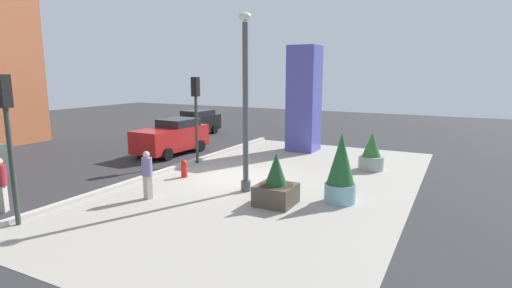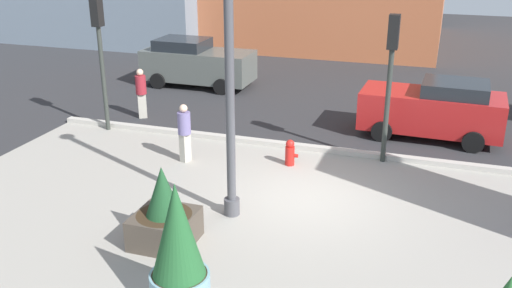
{
  "view_description": "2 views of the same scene",
  "coord_description": "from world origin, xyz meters",
  "px_view_note": "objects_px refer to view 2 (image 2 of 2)",
  "views": [
    {
      "loc": [
        -13.73,
        -8.19,
        4.3
      ],
      "look_at": [
        -0.14,
        -1.12,
        1.54
      ],
      "focal_mm": 27.87,
      "sensor_mm": 36.0,
      "label": 1
    },
    {
      "loc": [
        2.75,
        -12.17,
        6.2
      ],
      "look_at": [
        -0.99,
        -0.86,
        1.61
      ],
      "focal_mm": 39.6,
      "sensor_mm": 36.0,
      "label": 2
    }
  ],
  "objects_px": {
    "lamp_post": "(230,85)",
    "traffic_light_corner": "(391,64)",
    "fire_hydrant": "(290,153)",
    "car_curb_east": "(196,63)",
    "car_far_lane": "(433,109)",
    "pedestrian_on_sidewalk": "(184,130)",
    "traffic_light_far_side": "(100,42)",
    "pedestrian_crossing": "(141,91)",
    "potted_plant_curbside": "(164,215)",
    "potted_plant_mid_plaza": "(178,251)"
  },
  "relations": [
    {
      "from": "car_far_lane",
      "to": "car_curb_east",
      "type": "height_order",
      "value": "car_curb_east"
    },
    {
      "from": "car_curb_east",
      "to": "car_far_lane",
      "type": "bearing_deg",
      "value": -19.64
    },
    {
      "from": "lamp_post",
      "to": "car_far_lane",
      "type": "xyz_separation_m",
      "value": [
        4.15,
        6.8,
        -2.16
      ]
    },
    {
      "from": "potted_plant_curbside",
      "to": "traffic_light_corner",
      "type": "relative_size",
      "value": 0.42
    },
    {
      "from": "fire_hydrant",
      "to": "pedestrian_crossing",
      "type": "bearing_deg",
      "value": 157.5
    },
    {
      "from": "lamp_post",
      "to": "pedestrian_on_sidewalk",
      "type": "xyz_separation_m",
      "value": [
        -2.35,
        2.56,
        -2.15
      ]
    },
    {
      "from": "lamp_post",
      "to": "traffic_light_corner",
      "type": "distance_m",
      "value": 5.22
    },
    {
      "from": "lamp_post",
      "to": "fire_hydrant",
      "type": "distance_m",
      "value": 4.24
    },
    {
      "from": "potted_plant_curbside",
      "to": "lamp_post",
      "type": "bearing_deg",
      "value": 61.58
    },
    {
      "from": "traffic_light_far_side",
      "to": "pedestrian_on_sidewalk",
      "type": "height_order",
      "value": "traffic_light_far_side"
    },
    {
      "from": "traffic_light_far_side",
      "to": "pedestrian_on_sidewalk",
      "type": "xyz_separation_m",
      "value": [
        3.54,
        -1.65,
        -1.94
      ]
    },
    {
      "from": "lamp_post",
      "to": "fire_hydrant",
      "type": "bearing_deg",
      "value": 80.9
    },
    {
      "from": "potted_plant_curbside",
      "to": "traffic_light_corner",
      "type": "bearing_deg",
      "value": 57.2
    },
    {
      "from": "traffic_light_far_side",
      "to": "car_curb_east",
      "type": "distance_m",
      "value": 6.32
    },
    {
      "from": "pedestrian_on_sidewalk",
      "to": "car_curb_east",
      "type": "bearing_deg",
      "value": 111.6
    },
    {
      "from": "car_far_lane",
      "to": "lamp_post",
      "type": "bearing_deg",
      "value": -121.37
    },
    {
      "from": "fire_hydrant",
      "to": "traffic_light_far_side",
      "type": "relative_size",
      "value": 0.18
    },
    {
      "from": "lamp_post",
      "to": "pedestrian_crossing",
      "type": "xyz_separation_m",
      "value": [
        -5.43,
        5.68,
        -2.12
      ]
    },
    {
      "from": "fire_hydrant",
      "to": "car_far_lane",
      "type": "xyz_separation_m",
      "value": [
        3.63,
        3.59,
        0.56
      ]
    },
    {
      "from": "lamp_post",
      "to": "car_curb_east",
      "type": "bearing_deg",
      "value": 117.81
    },
    {
      "from": "potted_plant_mid_plaza",
      "to": "pedestrian_crossing",
      "type": "xyz_separation_m",
      "value": [
        -5.77,
        9.1,
        -0.14
      ]
    },
    {
      "from": "fire_hydrant",
      "to": "traffic_light_far_side",
      "type": "distance_m",
      "value": 6.96
    },
    {
      "from": "traffic_light_corner",
      "to": "car_curb_east",
      "type": "relative_size",
      "value": 0.9
    },
    {
      "from": "traffic_light_corner",
      "to": "car_curb_east",
      "type": "height_order",
      "value": "traffic_light_corner"
    },
    {
      "from": "car_far_lane",
      "to": "pedestrian_on_sidewalk",
      "type": "bearing_deg",
      "value": -146.86
    },
    {
      "from": "fire_hydrant",
      "to": "pedestrian_on_sidewalk",
      "type": "bearing_deg",
      "value": -167.12
    },
    {
      "from": "car_curb_east",
      "to": "potted_plant_mid_plaza",
      "type": "bearing_deg",
      "value": -67.25
    },
    {
      "from": "lamp_post",
      "to": "traffic_light_far_side",
      "type": "xyz_separation_m",
      "value": [
        -5.9,
        4.2,
        -0.2
      ]
    },
    {
      "from": "potted_plant_mid_plaza",
      "to": "pedestrian_crossing",
      "type": "distance_m",
      "value": 10.77
    },
    {
      "from": "pedestrian_crossing",
      "to": "pedestrian_on_sidewalk",
      "type": "bearing_deg",
      "value": -45.37
    },
    {
      "from": "lamp_post",
      "to": "car_curb_east",
      "type": "height_order",
      "value": "lamp_post"
    },
    {
      "from": "traffic_light_corner",
      "to": "pedestrian_on_sidewalk",
      "type": "bearing_deg",
      "value": -161.75
    },
    {
      "from": "car_curb_east",
      "to": "pedestrian_on_sidewalk",
      "type": "height_order",
      "value": "car_curb_east"
    },
    {
      "from": "fire_hydrant",
      "to": "car_curb_east",
      "type": "bearing_deg",
      "value": 130.15
    },
    {
      "from": "potted_plant_mid_plaza",
      "to": "traffic_light_corner",
      "type": "bearing_deg",
      "value": 71.36
    },
    {
      "from": "lamp_post",
      "to": "traffic_light_corner",
      "type": "xyz_separation_m",
      "value": [
        2.94,
        4.3,
        -0.29
      ]
    },
    {
      "from": "potted_plant_curbside",
      "to": "fire_hydrant",
      "type": "bearing_deg",
      "value": 73.95
    },
    {
      "from": "fire_hydrant",
      "to": "traffic_light_corner",
      "type": "height_order",
      "value": "traffic_light_corner"
    },
    {
      "from": "potted_plant_mid_plaza",
      "to": "car_curb_east",
      "type": "height_order",
      "value": "potted_plant_mid_plaza"
    },
    {
      "from": "potted_plant_curbside",
      "to": "pedestrian_on_sidewalk",
      "type": "bearing_deg",
      "value": 109.5
    },
    {
      "from": "traffic_light_far_side",
      "to": "fire_hydrant",
      "type": "bearing_deg",
      "value": -8.79
    },
    {
      "from": "potted_plant_mid_plaza",
      "to": "traffic_light_corner",
      "type": "relative_size",
      "value": 0.58
    },
    {
      "from": "potted_plant_mid_plaza",
      "to": "potted_plant_curbside",
      "type": "xyz_separation_m",
      "value": [
        -1.21,
        1.81,
        -0.45
      ]
    },
    {
      "from": "potted_plant_curbside",
      "to": "fire_hydrant",
      "type": "distance_m",
      "value": 5.03
    },
    {
      "from": "pedestrian_on_sidewalk",
      "to": "traffic_light_corner",
      "type": "bearing_deg",
      "value": 18.25
    },
    {
      "from": "potted_plant_curbside",
      "to": "car_far_lane",
      "type": "distance_m",
      "value": 9.81
    },
    {
      "from": "traffic_light_far_side",
      "to": "car_curb_east",
      "type": "xyz_separation_m",
      "value": [
        0.52,
        6.0,
        -1.92
      ]
    },
    {
      "from": "car_far_lane",
      "to": "pedestrian_crossing",
      "type": "xyz_separation_m",
      "value": [
        -9.58,
        -1.12,
        0.04
      ]
    },
    {
      "from": "fire_hydrant",
      "to": "pedestrian_crossing",
      "type": "xyz_separation_m",
      "value": [
        -5.95,
        2.46,
        0.59
      ]
    },
    {
      "from": "car_curb_east",
      "to": "pedestrian_crossing",
      "type": "height_order",
      "value": "car_curb_east"
    }
  ]
}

